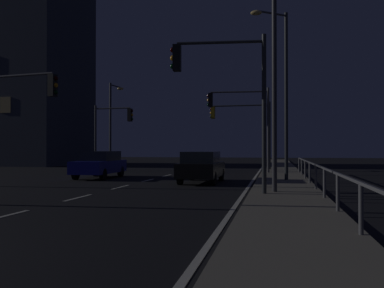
{
  "coord_description": "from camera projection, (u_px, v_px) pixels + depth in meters",
  "views": [
    {
      "loc": [
        6.77,
        -4.3,
        1.74
      ],
      "look_at": [
        0.15,
        28.23,
        2.09
      ],
      "focal_mm": 38.4,
      "sensor_mm": 36.0,
      "label": 1
    }
  ],
  "objects": [
    {
      "name": "car",
      "position": [
        202.0,
        166.0,
        20.66
      ],
      "size": [
        1.83,
        4.4,
        1.57
      ],
      "color": "black",
      "rests_on": "ground"
    },
    {
      "name": "lane_edge_line",
      "position": [
        257.0,
        175.0,
        26.47
      ],
      "size": [
        0.14,
        53.0,
        0.01
      ],
      "color": "silver",
      "rests_on": "ground"
    },
    {
      "name": "traffic_light_overhead_east",
      "position": [
        112.0,
        125.0,
        30.53
      ],
      "size": [
        3.11,
        0.4,
        4.97
      ],
      "color": "#38383D",
      "rests_on": "ground"
    },
    {
      "name": "sidewalk_right",
      "position": [
        283.0,
        180.0,
        21.26
      ],
      "size": [
        2.63,
        77.0,
        0.14
      ],
      "primitive_type": "cube",
      "color": "gray",
      "rests_on": "ground"
    },
    {
      "name": "traffic_light_far_center",
      "position": [
        14.0,
        104.0,
        18.2
      ],
      "size": [
        4.16,
        0.71,
        5.21
      ],
      "color": "#2D3033",
      "rests_on": "ground"
    },
    {
      "name": "traffic_light_mid_left",
      "position": [
        242.0,
        113.0,
        27.47
      ],
      "size": [
        4.16,
        0.53,
        5.64
      ],
      "color": "#4C4C51",
      "rests_on": "sidewalk_right"
    },
    {
      "name": "lane_markings_center",
      "position": [
        167.0,
        175.0,
        26.12
      ],
      "size": [
        0.14,
        50.0,
        0.01
      ],
      "color": "silver",
      "rests_on": "ground"
    },
    {
      "name": "street_lamp_far_end",
      "position": [
        281.0,
        80.0,
        20.69
      ],
      "size": [
        1.82,
        1.33,
        8.5
      ],
      "color": "#2D3033",
      "rests_on": "sidewalk_right"
    },
    {
      "name": "barrier_fence",
      "position": [
        320.0,
        172.0,
        14.64
      ],
      "size": [
        0.09,
        26.03,
        0.98
      ],
      "color": "#59595E",
      "rests_on": "sidewalk_right"
    },
    {
      "name": "street_lamp_median",
      "position": [
        112.0,
        118.0,
        33.44
      ],
      "size": [
        0.62,
        1.8,
        7.04
      ],
      "color": "#38383D",
      "rests_on": "ground"
    },
    {
      "name": "traffic_light_far_right",
      "position": [
        242.0,
        121.0,
        32.25
      ],
      "size": [
        4.78,
        0.43,
        5.22
      ],
      "color": "#2D3033",
      "rests_on": "sidewalk_right"
    },
    {
      "name": "traffic_light_near_left",
      "position": [
        224.0,
        83.0,
        14.67
      ],
      "size": [
        3.44,
        0.56,
        5.65
      ],
      "color": "#2D3033",
      "rests_on": "sidewalk_right"
    },
    {
      "name": "car_oncoming",
      "position": [
        100.0,
        164.0,
        23.92
      ],
      "size": [
        1.96,
        4.46,
        1.57
      ],
      "color": "navy",
      "rests_on": "ground"
    },
    {
      "name": "ground_plane",
      "position": [
        151.0,
        180.0,
        22.69
      ],
      "size": [
        112.0,
        112.0,
        0.0
      ],
      "primitive_type": "plane",
      "color": "black",
      "rests_on": "ground"
    },
    {
      "name": "street_lamp_mid_block",
      "position": [
        282.0,
        66.0,
        15.04
      ],
      "size": [
        1.89,
        0.6,
        7.73
      ],
      "color": "#38383D",
      "rests_on": "sidewalk_right"
    }
  ]
}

